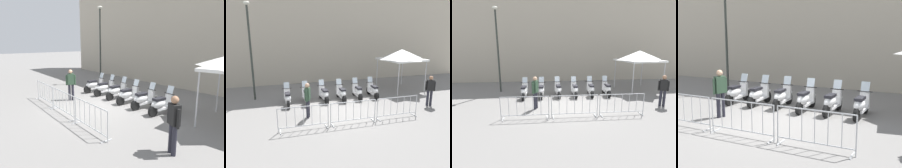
% 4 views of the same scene
% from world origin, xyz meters
% --- Properties ---
extents(ground_plane, '(120.00, 120.00, 0.00)m').
position_xyz_m(ground_plane, '(0.00, 0.00, 0.00)').
color(ground_plane, slate).
extents(building_facade, '(28.06, 6.31, 10.29)m').
position_xyz_m(building_facade, '(1.17, 8.24, 5.14)').
color(building_facade, '#B2A893').
rests_on(building_facade, ground).
extents(motorcycle_0, '(0.63, 1.72, 1.24)m').
position_xyz_m(motorcycle_0, '(-2.42, 2.15, 0.45)').
color(motorcycle_0, black).
rests_on(motorcycle_0, ground).
extents(motorcycle_1, '(0.63, 1.72, 1.24)m').
position_xyz_m(motorcycle_1, '(-1.34, 2.05, 0.45)').
color(motorcycle_1, black).
rests_on(motorcycle_1, ground).
extents(motorcycle_2, '(0.56, 1.73, 1.24)m').
position_xyz_m(motorcycle_2, '(-0.26, 1.98, 0.45)').
color(motorcycle_2, black).
rests_on(motorcycle_2, ground).
extents(motorcycle_3, '(0.62, 1.72, 1.24)m').
position_xyz_m(motorcycle_3, '(0.79, 1.72, 0.45)').
color(motorcycle_3, black).
rests_on(motorcycle_3, ground).
extents(motorcycle_4, '(0.68, 1.71, 1.24)m').
position_xyz_m(motorcycle_4, '(1.86, 1.61, 0.45)').
color(motorcycle_4, black).
rests_on(motorcycle_4, ground).
extents(motorcycle_5, '(0.66, 1.72, 1.24)m').
position_xyz_m(motorcycle_5, '(2.92, 1.46, 0.45)').
color(motorcycle_5, black).
rests_on(motorcycle_5, ground).
extents(barrier_segment_0, '(2.17, 0.72, 1.07)m').
position_xyz_m(barrier_segment_0, '(-2.48, -1.29, 0.53)').
color(barrier_segment_0, '#B2B5B7').
rests_on(barrier_segment_0, ground).
extents(barrier_segment_1, '(2.17, 0.72, 1.07)m').
position_xyz_m(barrier_segment_1, '(-0.23, -1.61, 0.53)').
color(barrier_segment_1, '#B2B5B7').
rests_on(barrier_segment_1, ground).
extents(barrier_segment_2, '(2.17, 0.72, 1.07)m').
position_xyz_m(barrier_segment_2, '(2.03, -1.93, 0.53)').
color(barrier_segment_2, '#B2B5B7').
rests_on(barrier_segment_2, ground).
extents(street_lamp, '(0.36, 0.36, 5.80)m').
position_xyz_m(street_lamp, '(-4.02, 4.16, 3.50)').
color(street_lamp, '#2D332D').
rests_on(street_lamp, ground).
extents(officer_near_row_end, '(0.47, 0.38, 1.73)m').
position_xyz_m(officer_near_row_end, '(4.89, -1.27, 0.98)').
color(officer_near_row_end, '#23232D').
rests_on(officer_near_row_end, ground).
extents(officer_mid_plaza, '(0.37, 0.49, 1.73)m').
position_xyz_m(officer_mid_plaza, '(-1.89, -0.03, 0.98)').
color(officer_mid_plaza, '#23232D').
rests_on(officer_mid_plaza, ground).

